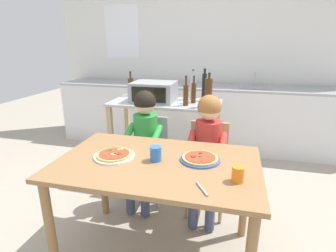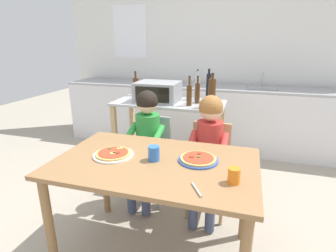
{
  "view_description": "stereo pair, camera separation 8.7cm",
  "coord_description": "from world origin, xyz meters",
  "px_view_note": "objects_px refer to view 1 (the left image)",
  "views": [
    {
      "loc": [
        0.46,
        -1.53,
        1.52
      ],
      "look_at": [
        0.0,
        0.3,
        0.91
      ],
      "focal_mm": 28.3,
      "sensor_mm": 36.0,
      "label": 1
    },
    {
      "loc": [
        0.54,
        -1.51,
        1.52
      ],
      "look_at": [
        0.0,
        0.3,
        0.91
      ],
      "focal_mm": 28.3,
      "sensor_mm": 36.0,
      "label": 2
    }
  ],
  "objects_px": {
    "bottle_squat_spirits": "(186,94)",
    "drinking_cup_blue": "(156,154)",
    "dining_chair_left": "(148,152)",
    "drinking_cup_orange": "(238,174)",
    "bottle_dark_olive_oil": "(204,87)",
    "child_in_red_shirt": "(207,143)",
    "kitchen_island_cart": "(165,128)",
    "bottle_slim_sauce": "(131,86)",
    "dining_chair_right": "(207,161)",
    "pizza_plate_white": "(114,155)",
    "child_in_green_shirt": "(144,135)",
    "bottle_tall_green_wine": "(193,88)",
    "dining_table": "(157,175)",
    "bottle_clear_vinegar": "(194,92)",
    "bottle_brown_beer": "(209,93)",
    "serving_spoon": "(202,189)",
    "pizza_plate_blue_rimmed": "(200,159)",
    "toaster_oven": "(154,92)"
  },
  "relations": [
    {
      "from": "pizza_plate_blue_rimmed",
      "to": "drinking_cup_blue",
      "type": "height_order",
      "value": "drinking_cup_blue"
    },
    {
      "from": "bottle_clear_vinegar",
      "to": "bottle_squat_spirits",
      "type": "height_order",
      "value": "bottle_squat_spirits"
    },
    {
      "from": "bottle_slim_sauce",
      "to": "bottle_brown_beer",
      "type": "xyz_separation_m",
      "value": [
        0.94,
        -0.35,
        0.03
      ]
    },
    {
      "from": "child_in_green_shirt",
      "to": "child_in_red_shirt",
      "type": "xyz_separation_m",
      "value": [
        0.58,
        -0.05,
        0.0
      ]
    },
    {
      "from": "bottle_slim_sauce",
      "to": "serving_spoon",
      "type": "xyz_separation_m",
      "value": [
        1.05,
        -1.65,
        -0.24
      ]
    },
    {
      "from": "child_in_green_shirt",
      "to": "child_in_red_shirt",
      "type": "bearing_deg",
      "value": -5.06
    },
    {
      "from": "bottle_dark_olive_oil",
      "to": "bottle_squat_spirits",
      "type": "relative_size",
      "value": 1.16
    },
    {
      "from": "bottle_dark_olive_oil",
      "to": "bottle_tall_green_wine",
      "type": "bearing_deg",
      "value": 156.46
    },
    {
      "from": "kitchen_island_cart",
      "to": "bottle_clear_vinegar",
      "type": "bearing_deg",
      "value": 3.34
    },
    {
      "from": "bottle_squat_spirits",
      "to": "drinking_cup_blue",
      "type": "distance_m",
      "value": 1.04
    },
    {
      "from": "pizza_plate_white",
      "to": "drinking_cup_blue",
      "type": "distance_m",
      "value": 0.3
    },
    {
      "from": "dining_chair_right",
      "to": "pizza_plate_white",
      "type": "xyz_separation_m",
      "value": [
        -0.58,
        -0.68,
        0.29
      ]
    },
    {
      "from": "bottle_tall_green_wine",
      "to": "child_in_green_shirt",
      "type": "xyz_separation_m",
      "value": [
        -0.32,
        -0.74,
        -0.33
      ]
    },
    {
      "from": "kitchen_island_cart",
      "to": "bottle_clear_vinegar",
      "type": "distance_m",
      "value": 0.51
    },
    {
      "from": "bottle_squat_spirits",
      "to": "pizza_plate_white",
      "type": "distance_m",
      "value": 1.11
    },
    {
      "from": "bottle_dark_olive_oil",
      "to": "child_in_red_shirt",
      "type": "relative_size",
      "value": 0.32
    },
    {
      "from": "toaster_oven",
      "to": "drinking_cup_blue",
      "type": "distance_m",
      "value": 1.22
    },
    {
      "from": "dining_chair_left",
      "to": "dining_chair_right",
      "type": "bearing_deg",
      "value": -5.08
    },
    {
      "from": "bottle_clear_vinegar",
      "to": "bottle_dark_olive_oil",
      "type": "height_order",
      "value": "bottle_dark_olive_oil"
    },
    {
      "from": "bottle_slim_sauce",
      "to": "dining_table",
      "type": "bearing_deg",
      "value": -62.38
    },
    {
      "from": "bottle_clear_vinegar",
      "to": "child_in_red_shirt",
      "type": "height_order",
      "value": "bottle_clear_vinegar"
    },
    {
      "from": "dining_table",
      "to": "bottle_squat_spirits",
      "type": "bearing_deg",
      "value": 90.08
    },
    {
      "from": "child_in_green_shirt",
      "to": "pizza_plate_white",
      "type": "distance_m",
      "value": 0.62
    },
    {
      "from": "bottle_tall_green_wine",
      "to": "drinking_cup_orange",
      "type": "xyz_separation_m",
      "value": [
        0.5,
        -1.49,
        -0.22
      ]
    },
    {
      "from": "child_in_red_shirt",
      "to": "pizza_plate_white",
      "type": "xyz_separation_m",
      "value": [
        -0.58,
        -0.56,
        0.07
      ]
    },
    {
      "from": "bottle_clear_vinegar",
      "to": "serving_spoon",
      "type": "relative_size",
      "value": 2.02
    },
    {
      "from": "bottle_squat_spirits",
      "to": "dining_chair_right",
      "type": "xyz_separation_m",
      "value": [
        0.28,
        -0.36,
        -0.53
      ]
    },
    {
      "from": "child_in_red_shirt",
      "to": "serving_spoon",
      "type": "distance_m",
      "value": 0.84
    },
    {
      "from": "kitchen_island_cart",
      "to": "dining_table",
      "type": "height_order",
      "value": "kitchen_island_cart"
    },
    {
      "from": "dining_table",
      "to": "drinking_cup_blue",
      "type": "height_order",
      "value": "drinking_cup_blue"
    },
    {
      "from": "bottle_squat_spirits",
      "to": "pizza_plate_blue_rimmed",
      "type": "distance_m",
      "value": 1.02
    },
    {
      "from": "bottle_squat_spirits",
      "to": "dining_chair_left",
      "type": "height_order",
      "value": "bottle_squat_spirits"
    },
    {
      "from": "dining_chair_right",
      "to": "drinking_cup_blue",
      "type": "height_order",
      "value": "drinking_cup_blue"
    },
    {
      "from": "dining_chair_left",
      "to": "drinking_cup_orange",
      "type": "bearing_deg",
      "value": -46.68
    },
    {
      "from": "bottle_slim_sauce",
      "to": "drinking_cup_orange",
      "type": "distance_m",
      "value": 1.96
    },
    {
      "from": "bottle_tall_green_wine",
      "to": "bottle_clear_vinegar",
      "type": "bearing_deg",
      "value": -78.18
    },
    {
      "from": "bottle_brown_beer",
      "to": "drinking_cup_blue",
      "type": "height_order",
      "value": "bottle_brown_beer"
    },
    {
      "from": "child_in_green_shirt",
      "to": "dining_chair_right",
      "type": "bearing_deg",
      "value": 6.35
    },
    {
      "from": "child_in_green_shirt",
      "to": "drinking_cup_blue",
      "type": "distance_m",
      "value": 0.68
    },
    {
      "from": "bottle_tall_green_wine",
      "to": "dining_table",
      "type": "height_order",
      "value": "bottle_tall_green_wine"
    },
    {
      "from": "dining_table",
      "to": "bottle_slim_sauce",
      "type": "bearing_deg",
      "value": 117.62
    },
    {
      "from": "dining_table",
      "to": "dining_chair_right",
      "type": "distance_m",
      "value": 0.75
    },
    {
      "from": "dining_chair_left",
      "to": "serving_spoon",
      "type": "xyz_separation_m",
      "value": [
        0.63,
        -1.0,
        0.28
      ]
    },
    {
      "from": "bottle_dark_olive_oil",
      "to": "bottle_slim_sauce",
      "type": "height_order",
      "value": "bottle_dark_olive_oil"
    },
    {
      "from": "drinking_cup_orange",
      "to": "bottle_clear_vinegar",
      "type": "bearing_deg",
      "value": 109.23
    },
    {
      "from": "child_in_green_shirt",
      "to": "pizza_plate_white",
      "type": "bearing_deg",
      "value": -89.99
    },
    {
      "from": "bottle_tall_green_wine",
      "to": "dining_table",
      "type": "xyz_separation_m",
      "value": [
        -0.02,
        -1.35,
        -0.37
      ]
    },
    {
      "from": "bottle_tall_green_wine",
      "to": "bottle_dark_olive_oil",
      "type": "bearing_deg",
      "value": -23.54
    },
    {
      "from": "bottle_slim_sauce",
      "to": "bottle_squat_spirits",
      "type": "xyz_separation_m",
      "value": [
        0.71,
        -0.33,
        0.0
      ]
    },
    {
      "from": "kitchen_island_cart",
      "to": "bottle_slim_sauce",
      "type": "height_order",
      "value": "bottle_slim_sauce"
    }
  ]
}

